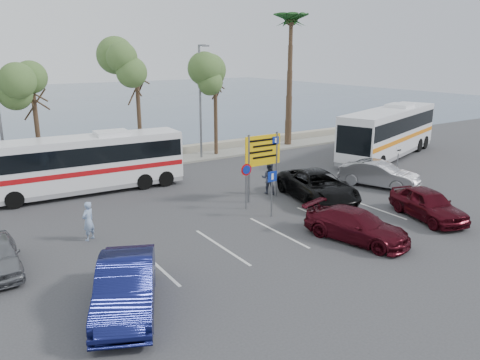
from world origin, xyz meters
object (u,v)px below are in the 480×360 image
car_blue (126,286)px  pedestrian_far (269,178)px  direction_sign (263,155)px  street_lamp_right (201,96)px  car_maroon (356,225)px  car_red (428,204)px  suv_black (318,186)px  car_silver_b (379,174)px  coach_bus_left (85,166)px  pedestrian_near (88,221)px  coach_bus_right (389,134)px

car_blue → pedestrian_far: pedestrian_far is taller
direction_sign → street_lamp_right: bearing=79.1°
car_maroon → pedestrian_far: bearing=67.7°
car_maroon → car_red: bearing=-15.0°
suv_black → pedestrian_far: bearing=134.4°
street_lamp_right → car_silver_b: street_lamp_right is taller
coach_bus_left → pedestrian_far: bearing=-34.4°
street_lamp_right → pedestrian_near: size_ratio=4.77×
coach_bus_right → car_blue: coach_bus_right is taller
direction_sign → car_maroon: size_ratio=0.79×
direction_sign → car_blue: 12.15m
direction_sign → pedestrian_near: direction_sign is taller
car_maroon → pedestrian_near: size_ratio=2.70×
car_blue → car_maroon: bearing=24.1°
suv_black → coach_bus_right: bearing=36.6°
coach_bus_left → car_blue: 13.45m
direction_sign → car_maroon: direction_sign is taller
car_red → suv_black: size_ratio=0.76×
car_blue → car_red: car_blue is taller
coach_bus_right → suv_black: 12.67m
direction_sign → pedestrian_far: direction_sign is taller
suv_black → pedestrian_near: bearing=-172.6°
suv_black → street_lamp_right: bearing=105.2°
car_red → car_silver_b: (2.40, 5.00, 0.02)m
car_blue → car_silver_b: size_ratio=1.06×
car_silver_b → car_red: bearing=-137.5°
coach_bus_left → car_maroon: size_ratio=2.41×
street_lamp_right → direction_sign: 10.73m
pedestrian_near → pedestrian_far: 10.39m
coach_bus_right → pedestrian_far: size_ratio=7.07×
coach_bus_left → car_silver_b: size_ratio=2.42×
car_maroon → suv_black: (2.40, 5.00, 0.12)m
coach_bus_left → suv_black: bearing=-39.6°
direction_sign → suv_black: (2.40, -1.70, -1.65)m
coach_bus_right → car_red: coach_bus_right is taller
pedestrian_near → car_red: bearing=124.6°
street_lamp_right → car_silver_b: bearing=-66.6°
suv_black → pedestrian_near: (-11.76, 1.21, 0.06)m
coach_bus_right → street_lamp_right: bearing=149.7°
suv_black → pedestrian_near: pedestrian_near is taller
car_red → pedestrian_far: size_ratio=2.41×
direction_sign → coach_bus_right: (14.00, 3.30, -0.65)m
car_maroon → car_red: (4.80, 0.00, 0.07)m
coach_bus_left → pedestrian_near: coach_bus_left is taller
direction_sign → coach_bus_left: bearing=139.1°
car_maroon → pedestrian_near: bearing=131.5°
pedestrian_far → street_lamp_right: bearing=-48.8°
coach_bus_left → pedestrian_near: bearing=-104.9°
direction_sign → coach_bus_left: 9.96m
direction_sign → pedestrian_near: bearing=-177.0°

